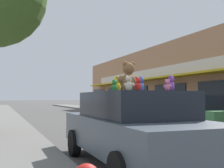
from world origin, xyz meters
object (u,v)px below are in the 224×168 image
teddy_bear_green (114,86)px  parked_car_far_center (197,113)px  teddy_bear_giant (129,77)px  teddy_bear_cream (129,84)px  teddy_bear_blue (141,85)px  parked_car_far_right (123,107)px  plush_art_car (133,127)px  teddy_bear_purple (171,84)px  teddy_bear_red (138,85)px  teddy_bear_pink (167,85)px  teddy_bear_yellow (117,84)px

teddy_bear_green → parked_car_far_center: teddy_bear_green is taller
teddy_bear_giant → teddy_bear_cream: (-0.35, -0.76, -0.18)m
teddy_bear_blue → parked_car_far_right: size_ratio=0.07×
teddy_bear_giant → plush_art_car: bearing=85.0°
teddy_bear_cream → parked_car_far_center: (5.26, 4.58, -0.90)m
plush_art_car → parked_car_far_right: 12.46m
teddy_bear_purple → teddy_bear_red: teddy_bear_purple is taller
plush_art_car → parked_car_far_right: (4.92, 11.45, -0.01)m
plush_art_car → teddy_bear_red: (-0.11, -0.46, 0.88)m
teddy_bear_blue → teddy_bear_red: (-0.34, -0.54, -0.03)m
teddy_bear_pink → teddy_bear_blue: bearing=-43.0°
plush_art_car → teddy_bear_yellow: 1.15m
teddy_bear_green → teddy_bear_pink: bearing=78.0°
teddy_bear_blue → teddy_bear_green: (-0.45, 0.43, -0.03)m
parked_car_far_right → teddy_bear_pink: bearing=-110.6°
teddy_bear_giant → parked_car_far_center: 6.31m
teddy_bear_red → parked_car_far_right: bearing=-135.8°
teddy_bear_yellow → parked_car_far_right: teddy_bear_yellow is taller
teddy_bear_giant → teddy_bear_blue: teddy_bear_giant is taller
teddy_bear_red → teddy_bear_yellow: bearing=-114.9°
teddy_bear_red → parked_car_far_center: (5.03, 4.52, -0.89)m
teddy_bear_giant → teddy_bear_green: 0.40m
plush_art_car → parked_car_far_center: (4.92, 4.05, -0.01)m
teddy_bear_blue → parked_car_far_right: bearing=-152.3°
teddy_bear_pink → teddy_bear_purple: teddy_bear_purple is taller
teddy_bear_cream → teddy_bear_red: bearing=-111.9°
parked_car_far_center → parked_car_far_right: bearing=90.0°
parked_car_far_center → parked_car_far_right: (-0.00, 7.40, 0.00)m
teddy_bear_giant → teddy_bear_cream: bearing=64.2°
teddy_bear_giant → teddy_bear_red: 0.74m
teddy_bear_purple → parked_car_far_right: (4.38, 12.07, -0.91)m
teddy_bear_green → parked_car_far_center: size_ratio=0.07×
teddy_bear_blue → teddy_bear_green: size_ratio=1.18×
teddy_bear_purple → parked_car_far_right: size_ratio=0.07×
teddy_bear_red → parked_car_far_center: teddy_bear_red is taller
teddy_bear_yellow → parked_car_far_right: bearing=-171.9°
teddy_bear_cream → teddy_bear_pink: bearing=-161.8°
teddy_bear_pink → parked_car_far_center: (4.66, 4.99, -0.86)m
teddy_bear_green → teddy_bear_purple: bearing=93.9°
teddy_bear_cream → parked_car_far_center: teddy_bear_cream is taller
teddy_bear_giant → teddy_bear_yellow: (-0.08, 0.45, -0.14)m
plush_art_car → teddy_bear_cream: (-0.34, -0.53, 0.89)m
plush_art_car → parked_car_far_center: size_ratio=1.20×
plush_art_car → teddy_bear_pink: (0.26, -0.93, 0.85)m
plush_art_car → teddy_bear_giant: 1.10m
teddy_bear_pink → parked_car_far_center: 6.88m
parked_car_far_right → teddy_bear_green: bearing=-115.1°
teddy_bear_cream → parked_car_far_right: 13.12m
teddy_bear_red → teddy_bear_purple: bearing=143.4°
teddy_bear_giant → teddy_bear_red: teddy_bear_giant is taller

